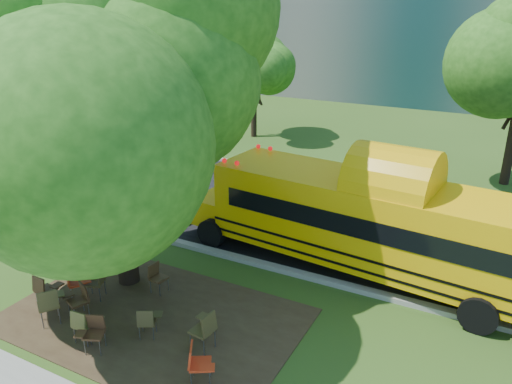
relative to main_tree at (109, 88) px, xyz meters
The scene contains 27 objects.
ground 5.34m from the main_tree, 40.31° to the right, with size 160.00×160.00×0.00m, color #2B4B17.
dirt_patch 5.61m from the main_tree, 32.60° to the right, with size 7.00×4.50×0.03m, color #382819.
asphalt_road 8.33m from the main_tree, 84.08° to the left, with size 80.00×8.00×0.04m, color black.
kerb_near 5.78m from the main_tree, 74.66° to the left, with size 80.00×0.25×0.14m, color gray.
kerb_far 11.77m from the main_tree, 86.37° to the left, with size 80.00×0.25×0.14m, color gray.
bg_tree_0 16.84m from the main_tree, 132.35° to the left, with size 5.20×5.20×7.18m.
bg_tree_1 24.13m from the main_tree, 143.25° to the left, with size 6.00×6.00×8.40m.
bg_tree_2 16.06m from the main_tree, 105.68° to the left, with size 4.80×4.80×6.62m.
main_tree is the anchor object (origin of this frame).
school_bus 7.86m from the main_tree, 29.77° to the left, with size 11.31×3.52×2.72m.
chair_0 5.18m from the main_tree, 117.86° to the right, with size 0.59×0.52×0.90m.
chair_1 4.89m from the main_tree, 113.92° to the right, with size 0.82×0.65×0.96m.
chair_2 5.23m from the main_tree, 97.67° to the right, with size 0.65×0.82×0.97m.
chair_3 5.05m from the main_tree, 87.86° to the right, with size 0.72×0.56×0.89m.
chair_4 5.43m from the main_tree, 69.81° to the right, with size 0.57×0.55×0.87m.
chair_5 5.55m from the main_tree, 63.49° to the right, with size 0.58×0.67×0.85m.
chair_6 5.97m from the main_tree, 22.64° to the right, with size 0.57×0.68×0.97m.
chair_7 6.55m from the main_tree, 31.71° to the right, with size 0.76×0.62×0.92m.
chair_8 5.06m from the main_tree, behind, with size 0.65×0.82×0.96m.
chair_9 4.79m from the main_tree, 98.51° to the right, with size 0.74×0.64×0.95m.
chair_10 4.87m from the main_tree, ahead, with size 0.49×0.57×0.83m.
chair_11 5.47m from the main_tree, 39.49° to the right, with size 0.54×0.65×0.80m.
black_car 6.91m from the main_tree, 125.98° to the left, with size 1.85×4.59×1.56m, color black.
bg_car_silver 16.28m from the main_tree, 139.13° to the left, with size 1.54×4.43×1.46m, color gray.
bg_car_red 12.75m from the main_tree, 123.41° to the left, with size 2.06×4.46×1.24m, color #570E19.
pedestrian_a 19.90m from the main_tree, 138.52° to the left, with size 0.66×0.43×1.80m, color #334972.
pedestrian_b 23.12m from the main_tree, 142.49° to the left, with size 0.89×0.69×1.83m, color brown.
Camera 1 is at (7.95, -8.34, 7.21)m, focal length 35.00 mm.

